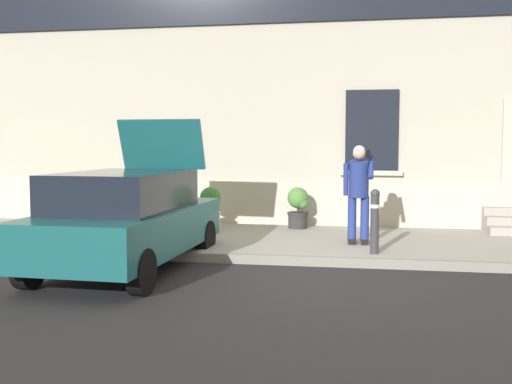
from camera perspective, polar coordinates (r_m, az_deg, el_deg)
name	(u,v)px	position (r m, az deg, el deg)	size (l,w,h in m)	color
ground_plane	(297,279)	(8.61, 3.95, -8.24)	(80.00, 80.00, 0.00)	#232326
sidewalk	(313,242)	(11.34, 5.42, -4.75)	(24.00, 3.60, 0.15)	#99968E
curb_edge	(303,261)	(9.51, 4.54, -6.55)	(24.00, 0.12, 0.15)	gray
building_facade	(323,63)	(13.79, 6.40, 12.13)	(24.00, 1.52, 7.50)	#B2AD9E
hatchback_car_teal	(127,218)	(9.24, -12.14, -2.43)	(1.92, 4.13, 2.34)	#165156
bollard_near_person	(375,219)	(9.78, 11.24, -2.53)	(0.15, 0.15, 1.04)	#333338
person_on_phone	(359,188)	(10.54, 9.75, 0.37)	(0.51, 0.51, 1.74)	navy
planter_olive	(55,202)	(14.16, -18.57, -0.94)	(0.44, 0.44, 0.86)	#606B38
planter_terracotta	(130,204)	(13.27, -11.89, -1.16)	(0.44, 0.44, 0.86)	#B25B38
planter_cream	(211,206)	(12.62, -4.34, -1.36)	(0.44, 0.44, 0.86)	beige
planter_charcoal	(298,207)	(12.55, 4.04, -1.40)	(0.44, 0.44, 0.86)	#2D2D30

